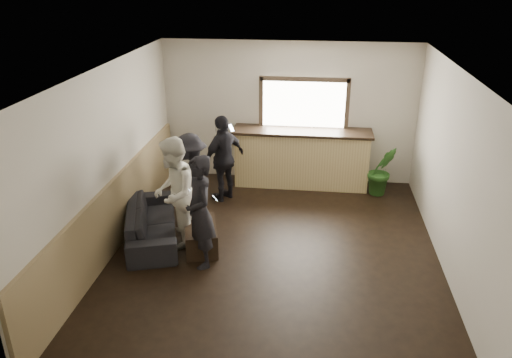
# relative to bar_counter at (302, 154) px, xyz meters

# --- Properties ---
(ground) EXTENTS (5.00, 6.00, 0.01)m
(ground) POSITION_rel_bar_counter_xyz_m (-0.30, -2.70, -0.64)
(ground) COLOR black
(room_shell) EXTENTS (5.01, 6.01, 2.80)m
(room_shell) POSITION_rel_bar_counter_xyz_m (-1.04, -2.70, 0.83)
(room_shell) COLOR silver
(room_shell) RESTS_ON ground
(bar_counter) EXTENTS (2.70, 0.68, 2.13)m
(bar_counter) POSITION_rel_bar_counter_xyz_m (0.00, 0.00, 0.00)
(bar_counter) COLOR tan
(bar_counter) RESTS_ON ground
(sofa) EXTENTS (1.30, 2.06, 0.56)m
(sofa) POSITION_rel_bar_counter_xyz_m (-2.31, -2.47, -0.36)
(sofa) COLOR black
(sofa) RESTS_ON ground
(coffee_table) EXTENTS (0.69, 0.96, 0.39)m
(coffee_table) POSITION_rel_bar_counter_xyz_m (-1.45, -2.67, -0.45)
(coffee_table) COLOR black
(coffee_table) RESTS_ON ground
(cup_a) EXTENTS (0.15, 0.15, 0.10)m
(cup_a) POSITION_rel_bar_counter_xyz_m (-1.63, -2.48, -0.20)
(cup_a) COLOR silver
(cup_a) RESTS_ON coffee_table
(cup_b) EXTENTS (0.12, 0.12, 0.09)m
(cup_b) POSITION_rel_bar_counter_xyz_m (-1.30, -2.73, -0.21)
(cup_b) COLOR silver
(cup_b) RESTS_ON coffee_table
(potted_plant) EXTENTS (0.64, 0.57, 0.98)m
(potted_plant) POSITION_rel_bar_counter_xyz_m (1.55, -0.28, -0.15)
(potted_plant) COLOR #2D6623
(potted_plant) RESTS_ON ground
(person_a) EXTENTS (0.65, 0.74, 1.70)m
(person_a) POSITION_rel_bar_counter_xyz_m (-1.33, -3.12, 0.21)
(person_a) COLOR black
(person_a) RESTS_ON ground
(person_b) EXTENTS (0.74, 0.92, 1.77)m
(person_b) POSITION_rel_bar_counter_xyz_m (-1.86, -2.62, 0.24)
(person_b) COLOR silver
(person_b) RESTS_ON ground
(person_c) EXTENTS (0.73, 1.09, 1.57)m
(person_c) POSITION_rel_bar_counter_xyz_m (-1.80, -1.79, 0.14)
(person_c) COLOR black
(person_c) RESTS_ON ground
(person_d) EXTENTS (0.89, 1.01, 1.63)m
(person_d) POSITION_rel_bar_counter_xyz_m (-1.41, -0.86, 0.18)
(person_d) COLOR black
(person_d) RESTS_ON ground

